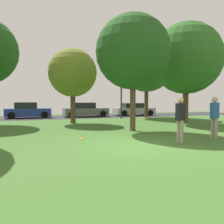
# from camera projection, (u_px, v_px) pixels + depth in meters

# --- Properties ---
(ground_plane) EXTENTS (44.00, 44.00, 0.00)m
(ground_plane) POSITION_uv_depth(u_px,v_px,m) (139.00, 145.00, 8.53)
(ground_plane) COLOR #3D6628
(road_strip) EXTENTS (44.00, 6.40, 0.01)m
(road_strip) POSITION_uv_depth(u_px,v_px,m) (66.00, 117.00, 23.47)
(road_strip) COLOR #28282B
(road_strip) RESTS_ON ground_plane
(oak_tree_left) EXTENTS (5.11, 5.11, 7.25)m
(oak_tree_left) POSITION_uv_depth(u_px,v_px,m) (186.00, 58.00, 16.48)
(oak_tree_left) COLOR brown
(oak_tree_left) RESTS_ON ground_plane
(maple_tree_near) EXTENTS (3.53, 3.53, 5.46)m
(maple_tree_near) POSITION_uv_depth(u_px,v_px,m) (73.00, 73.00, 16.74)
(maple_tree_near) COLOR brown
(maple_tree_near) RESTS_ON ground_plane
(oak_tree_center) EXTENTS (5.47, 5.47, 8.01)m
(oak_tree_center) POSITION_uv_depth(u_px,v_px,m) (147.00, 64.00, 22.77)
(oak_tree_center) COLOR brown
(oak_tree_center) RESTS_ON ground_plane
(maple_tree_far) EXTENTS (4.06, 4.06, 6.30)m
(maple_tree_far) POSITION_uv_depth(u_px,v_px,m) (133.00, 52.00, 12.40)
(maple_tree_far) COLOR brown
(maple_tree_far) RESTS_ON ground_plane
(person_thrower) EXTENTS (0.34, 0.30, 1.81)m
(person_thrower) POSITION_uv_depth(u_px,v_px,m) (214.00, 116.00, 9.65)
(person_thrower) COLOR gray
(person_thrower) RESTS_ON ground_plane
(person_catcher) EXTENTS (0.34, 0.30, 1.78)m
(person_catcher) POSITION_uv_depth(u_px,v_px,m) (180.00, 117.00, 8.78)
(person_catcher) COLOR gray
(person_catcher) RESTS_ON ground_plane
(frisbee_disc) EXTENTS (0.27, 0.27, 0.03)m
(frisbee_disc) POSITION_uv_depth(u_px,v_px,m) (81.00, 139.00, 9.85)
(frisbee_disc) COLOR orange
(frisbee_disc) RESTS_ON ground_plane
(parked_car_blue) EXTENTS (4.16, 1.93, 1.50)m
(parked_car_blue) POSITION_uv_depth(u_px,v_px,m) (28.00, 111.00, 22.04)
(parked_car_blue) COLOR #233893
(parked_car_blue) RESTS_ON ground_plane
(parked_car_grey) EXTENTS (4.54, 1.96, 1.47)m
(parked_car_grey) POSITION_uv_depth(u_px,v_px,m) (85.00, 110.00, 23.79)
(parked_car_grey) COLOR slate
(parked_car_grey) RESTS_ON ground_plane
(parked_car_silver) EXTENTS (4.59, 1.99, 1.39)m
(parked_car_silver) POSITION_uv_depth(u_px,v_px,m) (134.00, 110.00, 25.92)
(parked_car_silver) COLOR #B7B7BC
(parked_car_silver) RESTS_ON ground_plane
(street_lamp_post) EXTENTS (0.14, 0.14, 4.50)m
(street_lamp_post) POSITION_uv_depth(u_px,v_px,m) (121.00, 94.00, 21.42)
(street_lamp_post) COLOR #2D2D33
(street_lamp_post) RESTS_ON ground_plane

